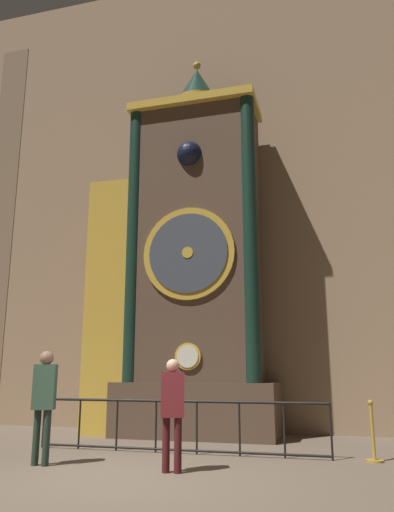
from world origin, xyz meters
The scene contains 7 objects.
ground_plane centered at (0.00, 0.00, 0.00)m, with size 28.00×28.00×0.00m, color brown.
cathedral_back_wall centered at (-0.09, 5.73, 6.42)m, with size 24.00×0.32×12.86m.
clock_tower centered at (-0.57, 4.54, 3.89)m, with size 4.45×1.76×9.34m.
railing_fence centered at (0.03, 2.28, 0.51)m, with size 5.40×0.05×0.91m.
visitor_near centered at (-1.63, 0.60, 1.05)m, with size 0.39×0.32×1.73m.
visitor_far centered at (0.51, 0.61, 0.95)m, with size 0.39×0.32×1.59m.
stanchion_post centered at (3.36, 2.32, 0.31)m, with size 0.28×0.28×0.96m.
Camera 1 is at (2.89, -6.63, 1.42)m, focal length 35.00 mm.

